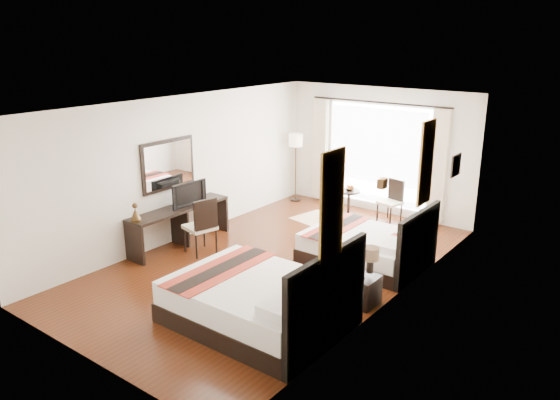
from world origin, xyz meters
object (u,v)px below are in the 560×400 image
Objects in this scene: desk_chair at (201,236)px; bed_near at (261,301)px; fruit_bowl at (350,189)px; television at (187,193)px; nightstand at (364,291)px; console_desk at (180,226)px; window_chair at (390,209)px; side_table at (349,203)px; floor_lamp at (296,145)px; table_lamp at (371,255)px; vase at (361,274)px; bed_far at (368,247)px.

bed_near is at bearing 165.82° from desk_chair.
television is at bearing -116.08° from fruit_bowl.
television is (-3.96, 0.20, 0.76)m from nightstand.
fruit_bowl is (-2.33, 3.54, 0.38)m from nightstand.
window_chair is (2.58, 3.68, -0.10)m from console_desk.
bed_near is 3.53m from television.
desk_chair is at bearing -14.81° from window_chair.
bed_near is 1.63m from nightstand.
console_desk is at bearing -115.16° from side_table.
floor_lamp reaches higher than fruit_bowl.
table_lamp reaches higher than vase.
bed_far is at bearing 86.61° from bed_near.
fruit_bowl is (-2.35, 3.69, 0.03)m from vase.
bed_far is at bearing 23.36° from console_desk.
table_lamp reaches higher than side_table.
table_lamp is 4.19m from side_table.
window_chair is (-1.44, 3.60, -0.49)m from table_lamp.
bed_far is 2.23× the size of window_chair.
nightstand is 4.22m from side_table.
bed_far is 4.09m from floor_lamp.
console_desk is 1.35× the size of floor_lamp.
floor_lamp is at bearing 89.03° from console_desk.
nightstand is at bearing -165.45° from desk_chair.
floor_lamp is at bearing 121.07° from bed_near.
bed_far is 3.55m from television.
television reaches higher than window_chair.
console_desk is (-3.28, -1.42, 0.08)m from bed_far.
bed_near is 1.45× the size of floor_lamp.
bed_near is 1.77m from table_lamp.
television is (-3.09, 1.57, 0.64)m from bed_near.
desk_chair reaches higher than table_lamp.
desk_chair is at bearing 178.29° from vase.
floor_lamp is at bearing -77.25° from window_chair.
table_lamp reaches higher than fruit_bowl.
television is 0.88× the size of window_chair.
vase is 0.06× the size of console_desk.
desk_chair is 3.75m from fruit_bowl.
desk_chair is 4.22m from window_chair.
console_desk is at bearing -178.78° from table_lamp.
console_desk is at bearing 177.82° from vase.
table_lamp is at bearing -61.00° from bed_far.
side_table is at bearing -23.09° from television.
window_chair is at bearing 110.84° from nightstand.
vase is 0.08× the size of floor_lamp.
television is 3.52m from floor_lamp.
table_lamp is at bearing -164.02° from desk_chair.
bed_near reaches higher than vase.
table_lamp is (0.74, -1.33, 0.47)m from bed_far.
bed_near is at bearing -58.93° from floor_lamp.
floor_lamp is 7.58× the size of fruit_bowl.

